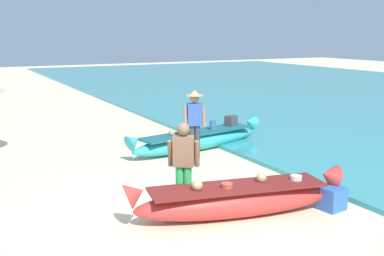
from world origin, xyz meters
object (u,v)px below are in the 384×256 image
Objects in this scene: person_vendor_hatted at (195,119)px; cooler_box at (332,198)px; boat_red_foreground at (237,199)px; person_tourist_customer at (184,163)px; boat_cyan_midground at (198,140)px.

cooler_box is (0.50, -4.29, -0.79)m from person_vendor_hatted.
cooler_box is at bearing -83.33° from person_vendor_hatted.
person_tourist_customer is at bearing 142.64° from boat_red_foreground.
person_vendor_hatted is 1.07× the size of person_tourist_customer.
boat_red_foreground is 9.57× the size of cooler_box.
person_vendor_hatted is 4.18× the size of cooler_box.
person_vendor_hatted is 4.39m from cooler_box.
boat_red_foreground is 1.12m from person_tourist_customer.
boat_cyan_midground is 4.64m from person_tourist_customer.
person_vendor_hatted reaches higher than person_tourist_customer.
boat_red_foreground is at bearing -110.22° from boat_cyan_midground.
person_vendor_hatted reaches higher than boat_cyan_midground.
person_vendor_hatted is at bearing 59.14° from person_tourist_customer.
person_tourist_customer reaches higher than boat_cyan_midground.
boat_red_foreground is 0.89× the size of boat_cyan_midground.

